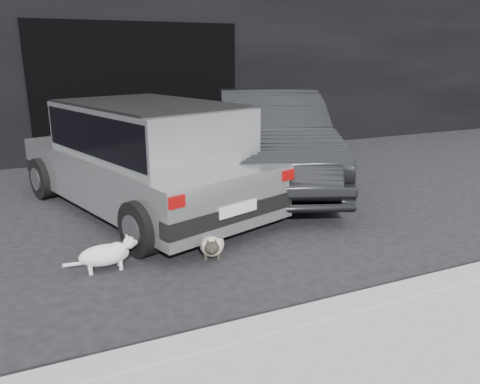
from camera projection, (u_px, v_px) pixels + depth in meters
name	position (u px, v px, depth m)	size (l,w,h in m)	color
ground	(135.00, 230.00, 5.55)	(80.00, 80.00, 0.00)	black
building_facade	(117.00, 31.00, 10.50)	(34.00, 4.00, 5.00)	black
garage_opening	(139.00, 92.00, 9.07)	(4.00, 0.10, 2.60)	black
curb	(331.00, 314.00, 3.64)	(18.00, 0.25, 0.12)	gray
silver_hatchback	(145.00, 152.00, 6.09)	(2.84, 4.22, 1.43)	#A7AAAC
second_car	(270.00, 138.00, 7.40)	(1.54, 4.42, 1.46)	black
cat_siamese	(212.00, 244.00, 4.82)	(0.42, 0.75, 0.27)	beige
cat_white	(108.00, 254.00, 4.49)	(0.71, 0.25, 0.33)	silver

